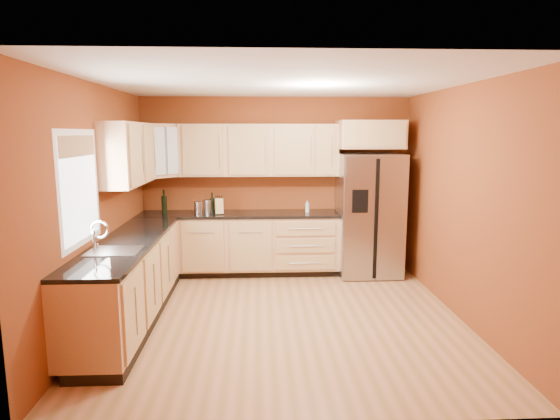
# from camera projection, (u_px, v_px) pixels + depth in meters

# --- Properties ---
(floor) EXTENTS (4.00, 4.00, 0.00)m
(floor) POSITION_uv_depth(u_px,v_px,m) (283.00, 317.00, 5.33)
(floor) COLOR olive
(floor) RESTS_ON ground
(ceiling) EXTENTS (4.00, 4.00, 0.00)m
(ceiling) POSITION_uv_depth(u_px,v_px,m) (283.00, 82.00, 4.90)
(ceiling) COLOR silver
(ceiling) RESTS_ON wall_back
(wall_back) EXTENTS (4.00, 0.04, 2.60)m
(wall_back) POSITION_uv_depth(u_px,v_px,m) (276.00, 185.00, 7.09)
(wall_back) COLOR maroon
(wall_back) RESTS_ON floor
(wall_front) EXTENTS (4.00, 0.04, 2.60)m
(wall_front) POSITION_uv_depth(u_px,v_px,m) (298.00, 249.00, 3.14)
(wall_front) COLOR maroon
(wall_front) RESTS_ON floor
(wall_left) EXTENTS (0.04, 4.00, 2.60)m
(wall_left) POSITION_uv_depth(u_px,v_px,m) (97.00, 206.00, 5.02)
(wall_left) COLOR maroon
(wall_left) RESTS_ON floor
(wall_right) EXTENTS (0.04, 4.00, 2.60)m
(wall_right) POSITION_uv_depth(u_px,v_px,m) (462.00, 203.00, 5.21)
(wall_right) COLOR maroon
(wall_right) RESTS_ON floor
(base_cabinets_back) EXTENTS (2.90, 0.60, 0.88)m
(base_cabinets_back) POSITION_uv_depth(u_px,v_px,m) (239.00, 245.00, 6.91)
(base_cabinets_back) COLOR tan
(base_cabinets_back) RESTS_ON floor
(base_cabinets_left) EXTENTS (0.60, 2.80, 0.88)m
(base_cabinets_left) POSITION_uv_depth(u_px,v_px,m) (130.00, 282.00, 5.18)
(base_cabinets_left) COLOR tan
(base_cabinets_left) RESTS_ON floor
(countertop_back) EXTENTS (2.90, 0.62, 0.04)m
(countertop_back) POSITION_uv_depth(u_px,v_px,m) (239.00, 214.00, 6.82)
(countertop_back) COLOR black
(countertop_back) RESTS_ON base_cabinets_back
(countertop_left) EXTENTS (0.62, 2.80, 0.04)m
(countertop_left) POSITION_uv_depth(u_px,v_px,m) (128.00, 242.00, 5.10)
(countertop_left) COLOR black
(countertop_left) RESTS_ON base_cabinets_left
(upper_cabinets_back) EXTENTS (2.30, 0.33, 0.75)m
(upper_cabinets_back) POSITION_uv_depth(u_px,v_px,m) (259.00, 150.00, 6.83)
(upper_cabinets_back) COLOR tan
(upper_cabinets_back) RESTS_ON wall_back
(upper_cabinets_left) EXTENTS (0.33, 1.35, 0.75)m
(upper_cabinets_left) POSITION_uv_depth(u_px,v_px,m) (128.00, 154.00, 5.66)
(upper_cabinets_left) COLOR tan
(upper_cabinets_left) RESTS_ON wall_left
(corner_upper_cabinet) EXTENTS (0.67, 0.67, 0.75)m
(corner_upper_cabinet) POSITION_uv_depth(u_px,v_px,m) (159.00, 151.00, 6.60)
(corner_upper_cabinet) COLOR tan
(corner_upper_cabinet) RESTS_ON wall_back
(over_fridge_cabinet) EXTENTS (0.92, 0.60, 0.40)m
(over_fridge_cabinet) POSITION_uv_depth(u_px,v_px,m) (370.00, 135.00, 6.73)
(over_fridge_cabinet) COLOR tan
(over_fridge_cabinet) RESTS_ON wall_back
(refrigerator) EXTENTS (0.90, 0.75, 1.78)m
(refrigerator) POSITION_uv_depth(u_px,v_px,m) (369.00, 215.00, 6.85)
(refrigerator) COLOR #A5A6AA
(refrigerator) RESTS_ON floor
(window) EXTENTS (0.03, 0.90, 1.00)m
(window) POSITION_uv_depth(u_px,v_px,m) (80.00, 188.00, 4.49)
(window) COLOR white
(window) RESTS_ON wall_left
(sink_faucet) EXTENTS (0.50, 0.42, 0.30)m
(sink_faucet) POSITION_uv_depth(u_px,v_px,m) (113.00, 236.00, 4.58)
(sink_faucet) COLOR silver
(sink_faucet) RESTS_ON countertop_left
(canister_left) EXTENTS (0.12, 0.12, 0.18)m
(canister_left) POSITION_uv_depth(u_px,v_px,m) (198.00, 208.00, 6.73)
(canister_left) COLOR #A5A6AA
(canister_left) RESTS_ON countertop_back
(canister_right) EXTENTS (0.16, 0.16, 0.20)m
(canister_right) POSITION_uv_depth(u_px,v_px,m) (208.00, 206.00, 6.79)
(canister_right) COLOR #A5A6AA
(canister_right) RESTS_ON countertop_back
(wine_bottle_a) EXTENTS (0.09, 0.09, 0.35)m
(wine_bottle_a) POSITION_uv_depth(u_px,v_px,m) (164.00, 201.00, 6.76)
(wine_bottle_a) COLOR black
(wine_bottle_a) RESTS_ON countertop_back
(wine_bottle_b) EXTENTS (0.08, 0.08, 0.30)m
(wine_bottle_b) POSITION_uv_depth(u_px,v_px,m) (212.00, 203.00, 6.80)
(wine_bottle_b) COLOR black
(wine_bottle_b) RESTS_ON countertop_back
(knife_block) EXTENTS (0.13, 0.12, 0.22)m
(knife_block) POSITION_uv_depth(u_px,v_px,m) (219.00, 206.00, 6.71)
(knife_block) COLOR tan
(knife_block) RESTS_ON countertop_back
(soap_dispenser) EXTENTS (0.07, 0.07, 0.17)m
(soap_dispenser) POSITION_uv_depth(u_px,v_px,m) (307.00, 207.00, 6.87)
(soap_dispenser) COLOR silver
(soap_dispenser) RESTS_ON countertop_back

